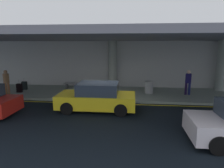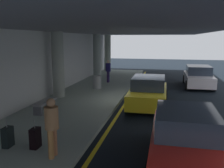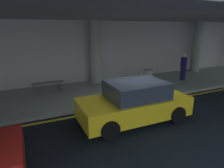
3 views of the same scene
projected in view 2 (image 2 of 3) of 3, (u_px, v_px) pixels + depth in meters
The scene contains 17 objects.
ground_plane at pixel (139, 103), 13.23m from camera, with size 60.00×60.00×0.00m, color black.
sidewalk at pixel (84, 99), 13.87m from camera, with size 26.00×4.20×0.15m, color gray.
lane_stripe_yellow at pixel (126, 103), 13.38m from camera, with size 26.00×0.14×0.01m, color yellow.
support_column_left_mid at pixel (58, 65), 13.83m from camera, with size 0.66×0.66×3.65m, color gray.
support_column_center at pixel (97, 55), 21.52m from camera, with size 0.66×0.66×3.65m, color gray.
support_column_right_mid at pixel (107, 53), 25.37m from camera, with size 0.66×0.66×3.65m, color gray.
ceiling_overhang at pixel (92, 28), 13.06m from camera, with size 28.00×13.20×0.30m, color slate.
terminal_back_wall at pixel (45, 66), 14.01m from camera, with size 26.00×0.30×3.80m, color #B0B2B2.
car_yellow_taxi at pixel (148, 92), 12.68m from camera, with size 4.10×1.92×1.50m.
car_red at pixel (185, 139), 6.76m from camera, with size 4.10×1.92×1.50m.
car_white at pixel (198, 77), 17.77m from camera, with size 4.10×1.92×1.50m.
traveler_with_luggage at pixel (108, 70), 18.71m from camera, with size 0.38×0.38×1.68m.
person_waiting_for_ride at pixel (52, 124), 6.77m from camera, with size 0.38×0.38×1.68m.
suitcase_upright_primary at pixel (8, 137), 7.53m from camera, with size 0.36×0.22×0.90m.
suitcase_upright_secondary at pixel (35, 138), 7.45m from camera, with size 0.36×0.22×0.90m.
bench_metal at pixel (45, 104), 11.21m from camera, with size 1.60×0.50×0.48m.
trash_bin_steel at pixel (97, 82), 16.37m from camera, with size 0.56×0.56×0.85m, color gray.
Camera 2 is at (-12.84, -1.30, 3.40)m, focal length 39.79 mm.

